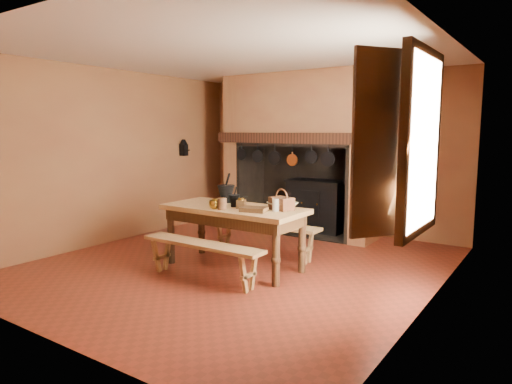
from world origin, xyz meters
TOP-DOWN VIEW (x-y plane):
  - floor at (0.00, 0.00)m, footprint 5.50×5.50m
  - ceiling at (0.00, 0.00)m, footprint 5.50×5.50m
  - back_wall at (0.00, 2.75)m, footprint 5.00×0.02m
  - wall_left at (-2.50, 0.00)m, footprint 0.02×5.50m
  - wall_right at (2.50, 0.00)m, footprint 0.02×5.50m
  - wall_front at (0.00, -2.75)m, footprint 5.00×0.02m
  - chimney_breast at (-0.30, 2.31)m, footprint 2.95×0.96m
  - iron_range at (-0.04, 2.45)m, footprint 1.12×0.55m
  - hearth_pans at (-1.05, 2.22)m, footprint 0.51×0.62m
  - hanging_pans at (-0.34, 1.81)m, footprint 1.92×0.29m
  - onion_string at (1.00, 1.79)m, footprint 0.12×0.10m
  - herb_bunch at (1.18, 1.79)m, footprint 0.20×0.20m
  - window at (2.35, -0.40)m, footprint 0.39×1.75m
  - wall_coffee_mill at (-2.42, 1.55)m, footprint 0.23×0.16m
  - work_table at (0.04, -0.14)m, footprint 1.90×0.85m
  - bench_front at (0.04, -0.79)m, footprint 1.69×0.30m
  - bench_back at (0.04, 0.56)m, footprint 1.77×0.31m
  - mortar_large at (-0.26, 0.07)m, footprint 0.24×0.24m
  - mortar_small at (0.05, -0.15)m, footprint 0.16×0.16m
  - coffee_grinder at (0.20, -0.20)m, footprint 0.16×0.14m
  - brass_mug_a at (-0.24, -0.20)m, footprint 0.08×0.08m
  - brass_mug_b at (-0.10, 0.08)m, footprint 0.11×0.11m
  - mixing_bowl at (0.65, 0.07)m, footprint 0.45×0.45m
  - stoneware_crock at (0.05, -0.40)m, footprint 0.15×0.15m
  - glass_jar at (0.67, -0.12)m, footprint 0.11×0.11m
  - wicker_basket at (0.68, 0.00)m, footprint 0.33×0.28m
  - wooden_tray at (0.46, -0.29)m, footprint 0.36×0.29m
  - brass_cup at (-0.06, -0.42)m, footprint 0.15×0.15m

SIDE VIEW (x-z plane):
  - floor at x=0.00m, z-range 0.00..0.00m
  - hearth_pans at x=-1.05m, z-range -0.01..0.19m
  - bench_front at x=0.04m, z-range 0.12..0.59m
  - bench_back at x=0.04m, z-range 0.12..0.62m
  - iron_range at x=-0.04m, z-range -0.32..1.28m
  - work_table at x=0.04m, z-range 0.28..1.11m
  - wooden_tray at x=0.46m, z-range 0.83..0.88m
  - brass_mug_a at x=-0.24m, z-range 0.83..0.91m
  - mixing_bowl at x=0.65m, z-range 0.83..0.91m
  - brass_mug_b at x=-0.10m, z-range 0.83..0.92m
  - brass_cup at x=-0.06m, z-range 0.83..0.93m
  - coffee_grinder at x=0.20m, z-range 0.80..0.98m
  - stoneware_crock at x=0.05m, z-range 0.83..0.97m
  - glass_jar at x=0.67m, z-range 0.83..0.98m
  - wicker_basket at x=0.68m, z-range 0.78..1.05m
  - mortar_small at x=0.05m, z-range 0.78..1.05m
  - mortar_large at x=-0.26m, z-range 0.76..1.17m
  - onion_string at x=1.00m, z-range 1.10..1.56m
  - hanging_pans at x=-0.34m, z-range 1.23..1.50m
  - herb_bunch at x=1.18m, z-range 1.21..1.56m
  - back_wall at x=0.00m, z-range 0.00..2.80m
  - wall_left at x=-2.50m, z-range 0.00..2.80m
  - wall_right at x=2.50m, z-range 0.00..2.80m
  - wall_front at x=0.00m, z-range 0.00..2.80m
  - wall_coffee_mill at x=-2.42m, z-range 1.36..1.67m
  - window at x=2.35m, z-range 0.82..2.58m
  - chimney_breast at x=-0.30m, z-range 0.41..3.21m
  - ceiling at x=0.00m, z-range 2.80..2.80m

